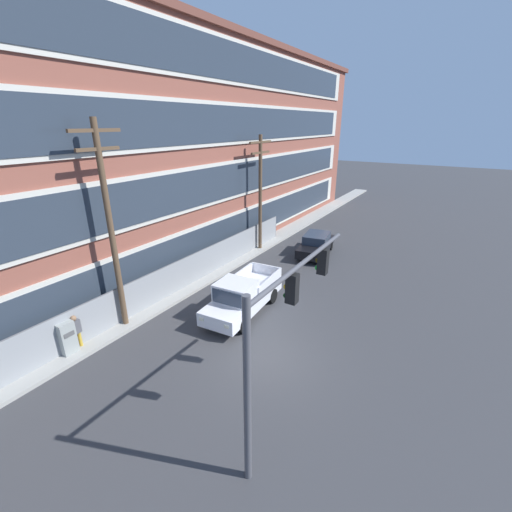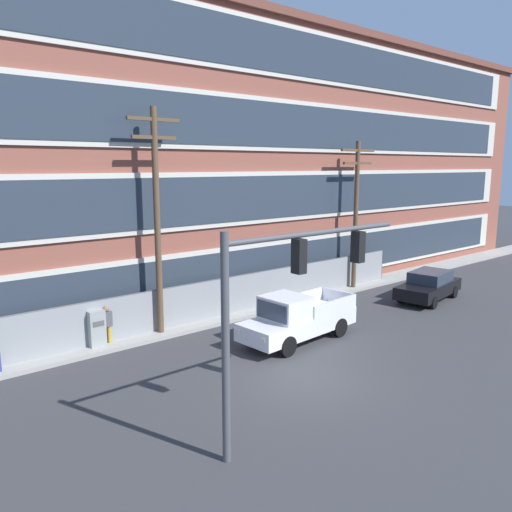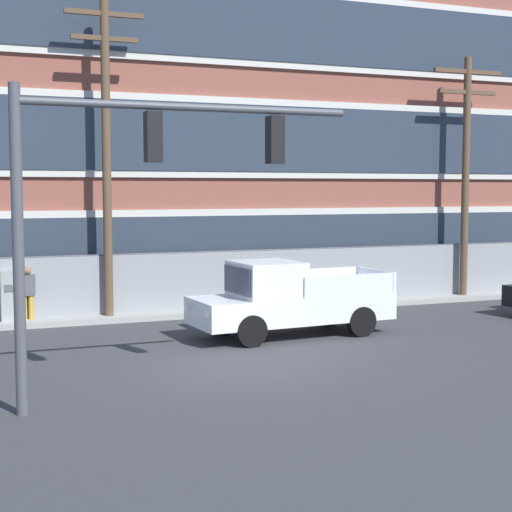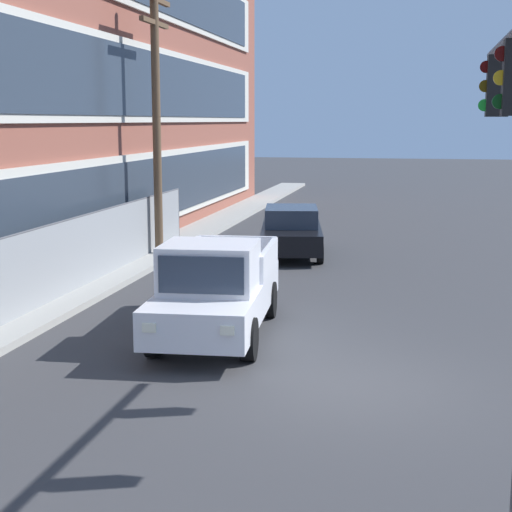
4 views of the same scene
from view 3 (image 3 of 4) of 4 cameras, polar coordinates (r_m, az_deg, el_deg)
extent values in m
plane|color=#38383A|center=(17.43, -1.53, -8.02)|extent=(160.00, 160.00, 0.00)
cube|color=#9E9B93|center=(24.21, -7.38, -4.21)|extent=(80.00, 1.61, 0.16)
cube|color=brown|center=(30.62, -0.30, 10.99)|extent=(51.67, 8.78, 14.30)
cube|color=beige|center=(26.42, 3.19, 0.70)|extent=(47.54, 0.10, 2.57)
cube|color=#2D3844|center=(26.36, 3.25, 0.69)|extent=(45.47, 0.06, 2.14)
cube|color=beige|center=(26.40, 3.23, 8.46)|extent=(47.54, 0.10, 2.57)
cube|color=#2D3844|center=(26.34, 3.28, 8.46)|extent=(45.47, 0.06, 2.14)
cube|color=beige|center=(26.86, 3.27, 16.09)|extent=(47.54, 0.10, 2.57)
cube|color=#2D3844|center=(26.80, 3.32, 16.11)|extent=(45.47, 0.06, 2.14)
cube|color=gray|center=(24.19, -6.89, -2.09)|extent=(27.88, 0.04, 1.94)
cylinder|color=#4C4C51|center=(24.09, -6.91, 0.19)|extent=(27.88, 0.05, 0.05)
cylinder|color=#4C4C51|center=(13.91, -16.91, 0.32)|extent=(0.20, 0.20, 5.67)
cylinder|color=#4C4C51|center=(14.51, -4.75, 10.72)|extent=(6.15, 0.14, 0.14)
cube|color=black|center=(14.28, -7.50, 8.58)|extent=(0.28, 0.32, 0.90)
cylinder|color=#4B0807|center=(14.47, -7.68, 9.64)|extent=(0.04, 0.18, 0.18)
cylinder|color=gold|center=(14.45, -7.67, 8.53)|extent=(0.04, 0.18, 0.18)
cylinder|color=#0A4011|center=(14.44, -7.66, 7.42)|extent=(0.04, 0.18, 0.18)
cube|color=black|center=(15.03, 1.39, 8.43)|extent=(0.28, 0.32, 0.90)
cylinder|color=#4B0807|center=(15.21, 1.12, 9.44)|extent=(0.04, 0.18, 0.18)
cylinder|color=#503E08|center=(15.19, 1.12, 8.39)|extent=(0.04, 0.18, 0.18)
cylinder|color=green|center=(15.18, 1.12, 7.34)|extent=(0.04, 0.18, 0.18)
cube|color=silver|center=(20.87, 2.62, -3.78)|extent=(5.50, 2.30, 0.70)
cube|color=silver|center=(20.42, 0.76, -1.68)|extent=(1.74, 1.88, 0.92)
cube|color=#283342|center=(20.07, -1.36, -1.79)|extent=(0.17, 1.58, 0.69)
cube|color=silver|center=(20.62, 6.78, -2.15)|extent=(2.69, 0.31, 0.56)
cube|color=silver|center=(22.15, 4.29, -1.64)|extent=(2.69, 0.31, 0.56)
cube|color=silver|center=(22.15, 8.68, -1.68)|extent=(0.23, 1.84, 0.56)
cylinder|color=black|center=(19.44, -0.37, -5.46)|extent=(0.82, 0.32, 0.80)
cylinder|color=black|center=(21.02, -2.42, -4.68)|extent=(0.82, 0.32, 0.80)
cylinder|color=black|center=(21.00, 7.65, -4.73)|extent=(0.82, 0.32, 0.80)
cylinder|color=black|center=(22.47, 5.19, -4.08)|extent=(0.82, 0.32, 0.80)
cube|color=white|center=(19.12, -3.62, -4.26)|extent=(0.08, 0.24, 0.16)
cube|color=white|center=(20.36, -5.04, -3.71)|extent=(0.08, 0.24, 0.16)
cylinder|color=brown|center=(23.40, -10.81, 6.80)|extent=(0.26, 0.26, 9.41)
cube|color=brown|center=(23.91, -10.98, 16.92)|extent=(2.28, 0.14, 0.14)
cube|color=brown|center=(23.78, -10.95, 15.27)|extent=(1.94, 0.14, 0.14)
cylinder|color=brown|center=(28.49, 14.99, 5.38)|extent=(0.26, 0.26, 8.44)
cube|color=brown|center=(28.77, 15.16, 12.81)|extent=(2.73, 0.14, 0.14)
cube|color=brown|center=(28.68, 15.13, 11.43)|extent=(2.32, 0.14, 0.14)
cube|color=#939993|center=(23.40, -17.32, -2.94)|extent=(0.63, 0.49, 1.59)
cube|color=#515151|center=(23.10, -17.30, -2.25)|extent=(0.44, 0.02, 0.20)
cylinder|color=#B7932D|center=(23.47, -16.48, -3.81)|extent=(0.14, 0.14, 0.85)
cylinder|color=#B7932D|center=(23.49, -16.04, -3.80)|extent=(0.14, 0.14, 0.85)
cube|color=#4C4C51|center=(23.38, -16.30, -2.05)|extent=(0.44, 0.31, 0.60)
sphere|color=#8C6647|center=(23.34, -16.32, -1.02)|extent=(0.24, 0.24, 0.24)
camera|label=1|loc=(12.29, -47.00, 28.94)|focal=24.00mm
camera|label=2|loc=(7.95, -72.21, 25.63)|focal=35.00mm
camera|label=4|loc=(16.31, -45.35, 4.93)|focal=55.00mm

